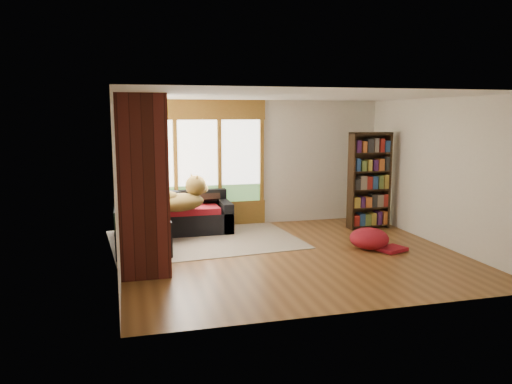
{
  "coord_description": "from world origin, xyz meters",
  "views": [
    {
      "loc": [
        -2.63,
        -7.61,
        2.32
      ],
      "look_at": [
        -0.41,
        0.82,
        0.95
      ],
      "focal_mm": 35.0,
      "sensor_mm": 36.0,
      "label": 1
    }
  ],
  "objects": [
    {
      "name": "windows_left",
      "position": [
        -2.72,
        1.2,
        1.35
      ],
      "size": [
        0.1,
        2.62,
        1.9
      ],
      "color": "olive",
      "rests_on": "wall_left"
    },
    {
      "name": "floor",
      "position": [
        0.0,
        0.0,
        0.0
      ],
      "size": [
        5.5,
        5.5,
        0.0
      ],
      "primitive_type": "plane",
      "color": "brown",
      "rests_on": "ground"
    },
    {
      "name": "windows_back",
      "position": [
        -1.2,
        2.47,
        1.35
      ],
      "size": [
        2.82,
        0.1,
        1.9
      ],
      "color": "olive",
      "rests_on": "wall_back"
    },
    {
      "name": "wall_front",
      "position": [
        0.0,
        -2.5,
        1.3
      ],
      "size": [
        5.5,
        0.04,
        2.6
      ],
      "primitive_type": "cube",
      "color": "silver",
      "rests_on": "ground"
    },
    {
      "name": "ceiling",
      "position": [
        0.0,
        0.0,
        2.6
      ],
      "size": [
        5.5,
        5.5,
        0.0
      ],
      "primitive_type": "plane",
      "color": "white"
    },
    {
      "name": "dog_brindle",
      "position": [
        -2.22,
        1.07,
        0.76
      ],
      "size": [
        0.73,
        0.92,
        0.45
      ],
      "rotation": [
        0.0,
        0.0,
        1.9
      ],
      "color": "#3C271B",
      "rests_on": "sectional_sofa"
    },
    {
      "name": "wall_back",
      "position": [
        0.0,
        2.5,
        1.3
      ],
      "size": [
        5.5,
        0.04,
        2.6
      ],
      "primitive_type": "cube",
      "color": "silver",
      "rests_on": "ground"
    },
    {
      "name": "pouf",
      "position": [
        1.41,
        0.02,
        0.19
      ],
      "size": [
        0.86,
        0.86,
        0.36
      ],
      "primitive_type": "ellipsoid",
      "rotation": [
        0.0,
        0.0,
        0.35
      ],
      "color": "maroon",
      "rests_on": "area_rug"
    },
    {
      "name": "wall_right",
      "position": [
        2.75,
        0.0,
        1.3
      ],
      "size": [
        0.04,
        5.0,
        2.6
      ],
      "primitive_type": "cube",
      "color": "silver",
      "rests_on": "ground"
    },
    {
      "name": "dog_tan",
      "position": [
        -1.62,
        1.55,
        0.82
      ],
      "size": [
        1.15,
        0.93,
        0.57
      ],
      "rotation": [
        0.0,
        0.0,
        0.35
      ],
      "color": "brown",
      "rests_on": "sectional_sofa"
    },
    {
      "name": "sectional_sofa",
      "position": [
        -1.95,
        1.7,
        0.3
      ],
      "size": [
        2.2,
        2.2,
        0.8
      ],
      "rotation": [
        0.0,
        0.0,
        -0.03
      ],
      "color": "black",
      "rests_on": "ground"
    },
    {
      "name": "bookshelf",
      "position": [
        2.14,
        1.48,
        0.98
      ],
      "size": [
        0.84,
        0.28,
        1.95
      ],
      "color": "black",
      "rests_on": "ground"
    },
    {
      "name": "wall_left",
      "position": [
        -2.75,
        0.0,
        1.3
      ],
      "size": [
        0.04,
        5.0,
        2.6
      ],
      "primitive_type": "cube",
      "color": "silver",
      "rests_on": "ground"
    },
    {
      "name": "throw_pillows",
      "position": [
        -1.92,
        1.85,
        0.74
      ],
      "size": [
        1.98,
        1.68,
        0.45
      ],
      "color": "black",
      "rests_on": "sectional_sofa"
    },
    {
      "name": "area_rug",
      "position": [
        -1.27,
        1.38,
        0.01
      ],
      "size": [
        3.57,
        2.86,
        0.01
      ],
      "primitive_type": "cube",
      "rotation": [
        0.0,
        0.0,
        0.09
      ],
      "color": "beige",
      "rests_on": "ground"
    },
    {
      "name": "roller_blind",
      "position": [
        -2.69,
        2.03,
        1.75
      ],
      "size": [
        0.03,
        0.72,
        0.9
      ],
      "primitive_type": "cube",
      "color": "#6D894E",
      "rests_on": "wall_left"
    },
    {
      "name": "brick_chimney",
      "position": [
        -2.4,
        -0.35,
        1.3
      ],
      "size": [
        0.7,
        0.7,
        2.6
      ],
      "primitive_type": "cube",
      "color": "#471914",
      "rests_on": "ground"
    }
  ]
}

